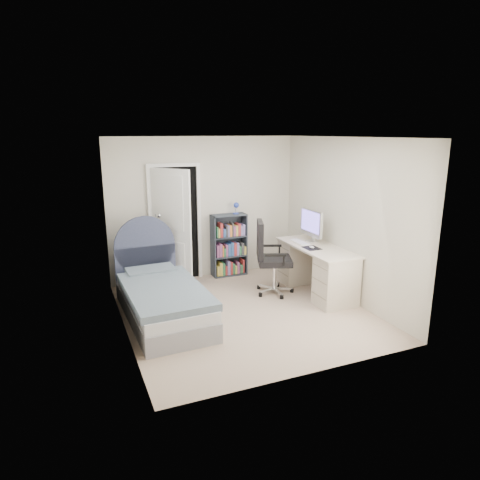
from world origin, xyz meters
name	(u,v)px	position (x,y,z in m)	size (l,w,h in m)	color
room_shell	(245,229)	(0.00, 0.00, 1.25)	(3.50, 3.70, 2.60)	gray
door	(173,226)	(-0.65, 1.57, 1.03)	(0.92, 0.67, 2.06)	black
bed	(162,297)	(-1.15, 0.31, 0.29)	(1.06, 2.13, 1.30)	gray
nightstand	(138,266)	(-1.26, 1.60, 0.38)	(0.39, 0.39, 0.58)	tan
floor_lamp	(158,258)	(-0.93, 1.49, 0.52)	(0.18, 0.18, 1.28)	silver
bookcase	(229,247)	(0.41, 1.66, 0.53)	(0.64, 0.27, 1.35)	#353D48
desk	(316,267)	(1.38, 0.28, 0.43)	(0.64, 1.61, 1.32)	beige
office_chair	(269,254)	(0.67, 0.56, 0.66)	(0.69, 0.69, 1.20)	silver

